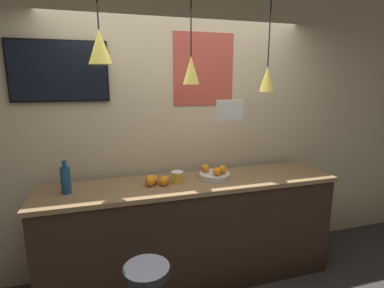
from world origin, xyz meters
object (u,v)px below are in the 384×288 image
(spread_jar, at_px, (177,177))
(mounted_tv, at_px, (59,71))
(fruit_bowl, at_px, (214,174))
(juice_bottle, at_px, (66,179))

(spread_jar, height_order, mounted_tv, mounted_tv)
(fruit_bowl, distance_m, juice_bottle, 1.30)
(fruit_bowl, height_order, spread_jar, fruit_bowl)
(fruit_bowl, xyz_separation_m, juice_bottle, (-1.30, 0.00, 0.07))
(fruit_bowl, bearing_deg, juice_bottle, 179.86)
(spread_jar, bearing_deg, mounted_tv, 160.14)
(mounted_tv, bearing_deg, fruit_bowl, -14.81)
(fruit_bowl, relative_size, spread_jar, 2.61)
(fruit_bowl, bearing_deg, mounted_tv, 165.19)
(fruit_bowl, distance_m, mounted_tv, 1.65)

